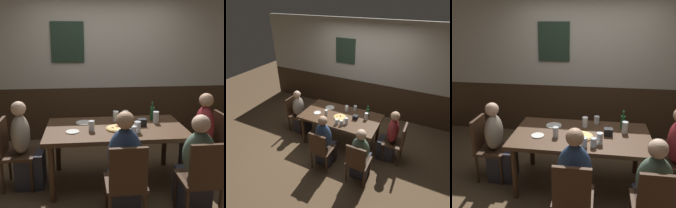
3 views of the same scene
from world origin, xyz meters
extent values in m
plane|color=brown|center=(0.00, 0.00, 0.00)|extent=(12.00, 12.00, 0.00)
cube|color=#3D2819|center=(0.00, 1.65, 0.47)|extent=(6.40, 0.10, 0.95)
cube|color=beige|center=(0.00, 1.65, 1.77)|extent=(6.40, 0.10, 1.65)
cube|color=#233828|center=(-0.64, 1.58, 1.75)|extent=(0.56, 0.03, 0.68)
cube|color=#472D1C|center=(0.00, 0.00, 0.71)|extent=(1.73, 0.94, 0.05)
cylinder|color=#472D1C|center=(-0.76, -0.39, 0.34)|extent=(0.07, 0.07, 0.69)
cylinder|color=#472D1C|center=(0.76, -0.39, 0.34)|extent=(0.07, 0.07, 0.69)
cylinder|color=#472D1C|center=(-0.76, 0.39, 0.34)|extent=(0.07, 0.07, 0.69)
cylinder|color=#472D1C|center=(0.76, 0.39, 0.34)|extent=(0.07, 0.07, 0.69)
cube|color=#422B1C|center=(0.76, -0.81, 0.43)|extent=(0.40, 0.40, 0.04)
cube|color=#422B1C|center=(0.76, -0.99, 0.67)|extent=(0.36, 0.04, 0.43)
cube|color=#422B1C|center=(-1.20, 0.00, 0.43)|extent=(0.40, 0.40, 0.04)
cube|color=#422B1C|center=(-1.38, 0.00, 0.67)|extent=(0.04, 0.36, 0.43)
cylinder|color=#422B1C|center=(-1.03, 0.17, 0.21)|extent=(0.04, 0.04, 0.41)
cylinder|color=#422B1C|center=(-1.03, -0.17, 0.21)|extent=(0.04, 0.04, 0.41)
cylinder|color=#422B1C|center=(-1.37, 0.17, 0.21)|extent=(0.04, 0.04, 0.41)
cylinder|color=#422B1C|center=(-1.37, -0.17, 0.21)|extent=(0.04, 0.04, 0.41)
cube|color=#422B1C|center=(0.00, -0.81, 0.43)|extent=(0.40, 0.40, 0.04)
cube|color=#422B1C|center=(0.00, -0.99, 0.67)|extent=(0.36, 0.04, 0.43)
cylinder|color=#422B1C|center=(-0.17, -0.64, 0.21)|extent=(0.04, 0.04, 0.41)
cylinder|color=#422B1C|center=(0.17, -0.64, 0.21)|extent=(0.04, 0.04, 0.41)
cylinder|color=#422B1C|center=(1.03, -0.17, 0.21)|extent=(0.04, 0.04, 0.41)
cylinder|color=#422B1C|center=(1.03, 0.17, 0.21)|extent=(0.04, 0.04, 0.41)
ellipsoid|color=#56705B|center=(0.76, -0.77, 0.69)|extent=(0.34, 0.22, 0.48)
sphere|color=#DBB293|center=(0.76, -0.77, 1.01)|extent=(0.18, 0.18, 0.18)
cube|color=#2D2D38|center=(-1.07, 0.00, 0.23)|extent=(0.34, 0.32, 0.45)
ellipsoid|color=tan|center=(-1.16, 0.00, 0.69)|extent=(0.22, 0.34, 0.49)
sphere|color=#DBB293|center=(-1.16, 0.00, 1.01)|extent=(0.18, 0.18, 0.18)
cube|color=#2D2D38|center=(0.00, -0.68, 0.23)|extent=(0.32, 0.34, 0.45)
ellipsoid|color=#334C7A|center=(0.00, -0.77, 0.72)|extent=(0.34, 0.22, 0.54)
sphere|color=tan|center=(0.00, -0.77, 1.07)|extent=(0.18, 0.18, 0.18)
cube|color=#2D2D38|center=(1.07, 0.00, 0.23)|extent=(0.34, 0.32, 0.45)
cylinder|color=tan|center=(0.02, -0.08, 0.75)|extent=(0.28, 0.28, 0.02)
cylinder|color=#DBB760|center=(0.02, -0.08, 0.76)|extent=(0.25, 0.25, 0.01)
cylinder|color=maroon|center=(0.03, -0.06, 0.77)|extent=(0.03, 0.03, 0.00)
cylinder|color=maroon|center=(0.01, -0.04, 0.77)|extent=(0.03, 0.03, 0.00)
cylinder|color=maroon|center=(-0.05, -0.09, 0.77)|extent=(0.03, 0.03, 0.00)
cylinder|color=silver|center=(-0.30, -0.12, 0.81)|extent=(0.07, 0.07, 0.13)
cylinder|color=#C6842D|center=(-0.30, -0.12, 0.76)|extent=(0.06, 0.06, 0.05)
cylinder|color=silver|center=(0.17, -0.31, 0.79)|extent=(0.07, 0.07, 0.11)
cylinder|color=silver|center=(0.17, -0.31, 0.78)|extent=(0.06, 0.06, 0.08)
cylinder|color=silver|center=(0.19, 0.38, 0.79)|extent=(0.07, 0.07, 0.11)
cylinder|color=#C6842D|center=(0.19, 0.38, 0.76)|extent=(0.07, 0.07, 0.05)
cylinder|color=silver|center=(0.06, -0.33, 0.80)|extent=(0.07, 0.07, 0.11)
cylinder|color=#B26623|center=(0.06, -0.33, 0.79)|extent=(0.06, 0.06, 0.09)
cylinder|color=silver|center=(0.03, 0.24, 0.81)|extent=(0.08, 0.08, 0.14)
cylinder|color=#331E14|center=(0.03, 0.24, 0.78)|extent=(0.07, 0.07, 0.09)
cylinder|color=silver|center=(0.23, -0.23, 0.81)|extent=(0.08, 0.08, 0.14)
cylinder|color=#B26623|center=(0.23, -0.23, 0.80)|extent=(0.07, 0.07, 0.12)
cylinder|color=silver|center=(0.55, 0.12, 0.82)|extent=(0.08, 0.08, 0.15)
cylinder|color=#C6842D|center=(0.55, 0.12, 0.79)|extent=(0.07, 0.07, 0.11)
cylinder|color=#194723|center=(0.53, 0.25, 0.83)|extent=(0.06, 0.06, 0.18)
cylinder|color=#194723|center=(0.53, 0.25, 0.96)|extent=(0.03, 0.03, 0.07)
cylinder|color=white|center=(-0.39, 0.21, 0.75)|extent=(0.21, 0.21, 0.01)
cylinder|color=white|center=(-0.53, -0.13, 0.75)|extent=(0.16, 0.16, 0.01)
cube|color=black|center=(0.34, 0.02, 0.79)|extent=(0.11, 0.09, 0.09)
camera|label=1|loc=(-0.39, -3.25, 1.85)|focal=44.14mm
camera|label=2|loc=(1.65, -3.44, 3.13)|focal=32.44mm
camera|label=3|loc=(0.22, -2.91, 2.11)|focal=40.56mm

